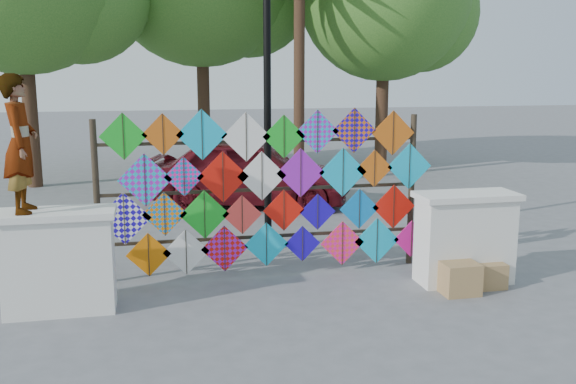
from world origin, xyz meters
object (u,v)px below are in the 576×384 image
at_px(vendor_woman, 20,144).
at_px(sedan, 249,172).
at_px(kite_rack, 268,192).
at_px(lamppost, 267,86).

relative_size(vendor_woman, sedan, 0.37).
bearing_deg(vendor_woman, kite_rack, -74.87).
bearing_deg(kite_rack, vendor_woman, -163.39).
height_order(kite_rack, lamppost, lamppost).
bearing_deg(kite_rack, sedan, 84.62).
relative_size(vendor_woman, lamppost, 0.37).
distance_m(vendor_woman, lamppost, 4.04).
xyz_separation_m(kite_rack, vendor_woman, (-3.11, -0.93, 0.87)).
distance_m(kite_rack, vendor_woman, 3.36).
distance_m(vendor_woman, sedan, 6.91).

